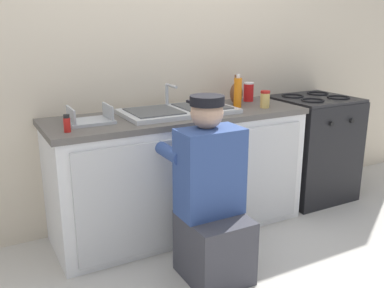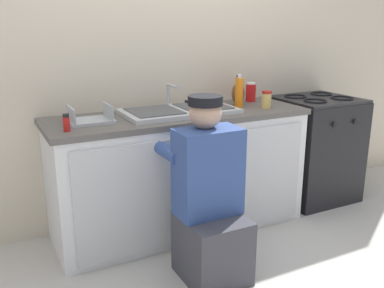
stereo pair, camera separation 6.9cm
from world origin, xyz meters
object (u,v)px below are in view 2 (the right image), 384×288
(stove_range, at_px, (314,148))
(spice_bottle_red, at_px, (66,123))
(plumber_person, at_px, (209,205))
(soda_cup_red, at_px, (251,92))
(condiment_jar, at_px, (267,100))
(soap_bottle_orange, at_px, (239,92))
(sink_double_basin, at_px, (179,110))
(dish_rack_tray, at_px, (90,119))
(vase_decorative, at_px, (238,93))

(stove_range, xyz_separation_m, spice_bottle_red, (-2.11, -0.17, 0.49))
(plumber_person, bearing_deg, soda_cup_red, 44.33)
(plumber_person, distance_m, spice_bottle_red, 0.97)
(condiment_jar, xyz_separation_m, spice_bottle_red, (-1.48, -0.04, -0.01))
(soda_cup_red, distance_m, soap_bottle_orange, 0.28)
(sink_double_basin, relative_size, condiment_jar, 6.25)
(sink_double_basin, xyz_separation_m, soap_bottle_orange, (0.49, -0.01, 0.09))
(dish_rack_tray, bearing_deg, soap_bottle_orange, -0.46)
(vase_decorative, relative_size, soda_cup_red, 1.51)
(plumber_person, relative_size, vase_decorative, 4.80)
(stove_range, xyz_separation_m, dish_rack_tray, (-1.93, -0.00, 0.46))
(condiment_jar, xyz_separation_m, dish_rack_tray, (-1.29, 0.12, -0.04))
(plumber_person, relative_size, soda_cup_red, 7.26)
(stove_range, distance_m, soda_cup_red, 0.79)
(stove_range, bearing_deg, dish_rack_tray, -179.92)
(plumber_person, height_order, soda_cup_red, plumber_person)
(soda_cup_red, height_order, condiment_jar, soda_cup_red)
(condiment_jar, bearing_deg, dish_rack_tray, 174.55)
(plumber_person, bearing_deg, dish_rack_tray, 128.34)
(sink_double_basin, distance_m, condiment_jar, 0.68)
(dish_rack_tray, height_order, soap_bottle_orange, soap_bottle_orange)
(stove_range, distance_m, vase_decorative, 0.92)
(sink_double_basin, distance_m, vase_decorative, 0.56)
(condiment_jar, xyz_separation_m, soap_bottle_orange, (-0.17, 0.11, 0.05))
(stove_range, relative_size, dish_rack_tray, 3.23)
(plumber_person, distance_m, soap_bottle_orange, 1.03)
(sink_double_basin, xyz_separation_m, plumber_person, (-0.12, -0.66, -0.44))
(vase_decorative, bearing_deg, dish_rack_tray, -175.54)
(sink_double_basin, distance_m, dish_rack_tray, 0.63)
(soda_cup_red, height_order, spice_bottle_red, soda_cup_red)
(soda_cup_red, height_order, soap_bottle_orange, soap_bottle_orange)
(spice_bottle_red, bearing_deg, sink_double_basin, 11.89)
(vase_decorative, distance_m, soda_cup_red, 0.18)
(plumber_person, xyz_separation_m, vase_decorative, (0.67, 0.74, 0.51))
(soda_cup_red, bearing_deg, plumber_person, -135.67)
(stove_range, height_order, dish_rack_tray, dish_rack_tray)
(condiment_jar, distance_m, soap_bottle_orange, 0.21)
(sink_double_basin, height_order, spice_bottle_red, sink_double_basin)
(plumber_person, xyz_separation_m, soap_bottle_orange, (0.61, 0.64, 0.53))
(sink_double_basin, relative_size, soda_cup_red, 5.26)
(stove_range, height_order, vase_decorative, vase_decorative)
(condiment_jar, relative_size, dish_rack_tray, 0.46)
(plumber_person, xyz_separation_m, spice_bottle_red, (-0.70, 0.49, 0.47))
(stove_range, relative_size, vase_decorative, 3.93)
(sink_double_basin, bearing_deg, soda_cup_red, 12.31)
(sink_double_basin, distance_m, spice_bottle_red, 0.83)
(plumber_person, relative_size, condiment_jar, 8.63)
(vase_decorative, height_order, soda_cup_red, vase_decorative)
(stove_range, bearing_deg, sink_double_basin, 179.90)
(sink_double_basin, relative_size, plumber_person, 0.72)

